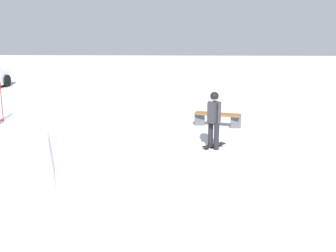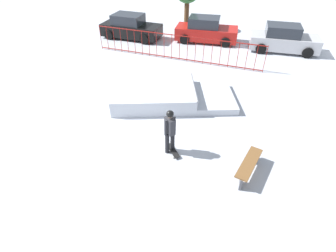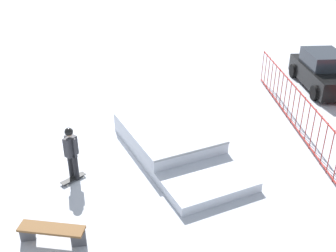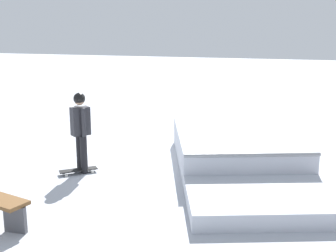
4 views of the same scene
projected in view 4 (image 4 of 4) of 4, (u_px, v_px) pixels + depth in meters
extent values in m
plane|color=#B2B7C1|center=(176.00, 154.00, 10.99)|extent=(60.00, 60.00, 0.00)
cube|color=silver|center=(234.00, 147.00, 10.29)|extent=(4.22, 3.58, 0.70)
cube|color=silver|center=(262.00, 201.00, 7.71)|extent=(2.51, 3.03, 0.30)
cylinder|color=gray|center=(252.00, 155.00, 8.46)|extent=(0.87, 2.50, 0.08)
cylinder|color=black|center=(84.00, 155.00, 9.49)|extent=(0.15, 0.15, 0.82)
cylinder|color=black|center=(80.00, 152.00, 9.67)|extent=(0.15, 0.15, 0.82)
cube|color=#2D2D33|center=(80.00, 121.00, 9.42)|extent=(0.43, 0.42, 0.60)
cylinder|color=#2D2D33|center=(84.00, 123.00, 9.28)|extent=(0.09, 0.09, 0.60)
cylinder|color=#2D2D33|center=(77.00, 120.00, 9.56)|extent=(0.09, 0.09, 0.60)
sphere|color=tan|center=(79.00, 100.00, 9.32)|extent=(0.22, 0.22, 0.22)
sphere|color=black|center=(79.00, 99.00, 9.31)|extent=(0.25, 0.25, 0.25)
cube|color=black|center=(78.00, 170.00, 9.54)|extent=(0.65, 0.75, 0.02)
cylinder|color=silver|center=(66.00, 175.00, 9.35)|extent=(0.06, 0.06, 0.06)
cylinder|color=silver|center=(64.00, 172.00, 9.55)|extent=(0.06, 0.06, 0.06)
cylinder|color=silver|center=(93.00, 172.00, 9.56)|extent=(0.06, 0.06, 0.06)
cylinder|color=silver|center=(90.00, 169.00, 9.76)|extent=(0.06, 0.06, 0.06)
cube|color=#4C4C51|center=(15.00, 219.00, 6.85)|extent=(0.08, 0.36, 0.42)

